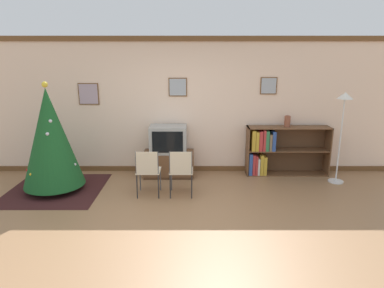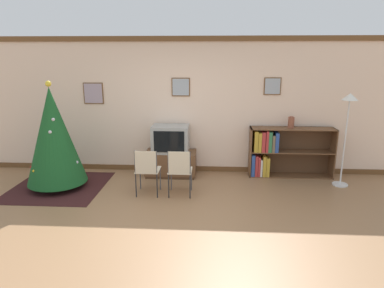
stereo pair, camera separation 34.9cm
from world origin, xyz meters
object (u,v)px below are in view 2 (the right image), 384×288
(christmas_tree, at_px, (54,136))
(folding_chair_right, at_px, (180,170))
(television, at_px, (171,139))
(bookshelf, at_px, (276,152))
(vase, at_px, (291,122))
(tv_console, at_px, (171,163))
(folding_chair_left, at_px, (147,169))
(standing_lamp, at_px, (348,116))

(christmas_tree, distance_m, folding_chair_right, 2.33)
(christmas_tree, bearing_deg, television, 21.04)
(bookshelf, xyz_separation_m, vase, (0.26, 0.01, 0.59))
(tv_console, xyz_separation_m, bookshelf, (2.08, 0.10, 0.25))
(folding_chair_left, height_order, standing_lamp, standing_lamp)
(television, relative_size, bookshelf, 0.44)
(christmas_tree, height_order, bookshelf, christmas_tree)
(tv_console, bearing_deg, christmas_tree, -158.89)
(christmas_tree, distance_m, television, 2.13)
(vase, bearing_deg, television, -177.23)
(folding_chair_left, relative_size, bookshelf, 0.50)
(television, relative_size, vase, 3.21)
(tv_console, bearing_deg, standing_lamp, -6.48)
(folding_chair_right, height_order, standing_lamp, standing_lamp)
(television, height_order, standing_lamp, standing_lamp)
(christmas_tree, bearing_deg, folding_chair_right, -7.12)
(christmas_tree, xyz_separation_m, standing_lamp, (5.19, 0.40, 0.35))
(christmas_tree, relative_size, bookshelf, 1.18)
(folding_chair_right, bearing_deg, bookshelf, 32.49)
(tv_console, xyz_separation_m, television, (-0.00, -0.00, 0.51))
(bookshelf, relative_size, standing_lamp, 0.95)
(christmas_tree, xyz_separation_m, tv_console, (1.98, 0.77, -0.71))
(folding_chair_right, distance_m, bookshelf, 2.13)
(christmas_tree, relative_size, folding_chair_right, 2.34)
(tv_console, relative_size, television, 1.40)
(television, distance_m, bookshelf, 2.10)
(christmas_tree, height_order, vase, christmas_tree)
(tv_console, xyz_separation_m, folding_chair_right, (0.28, -1.05, 0.23))
(christmas_tree, height_order, folding_chair_left, christmas_tree)
(folding_chair_left, distance_m, bookshelf, 2.62)
(folding_chair_right, xyz_separation_m, bookshelf, (1.80, 1.15, 0.02))
(vase, height_order, standing_lamp, standing_lamp)
(christmas_tree, distance_m, tv_console, 2.24)
(television, relative_size, standing_lamp, 0.42)
(vase, bearing_deg, tv_console, -177.30)
(bookshelf, height_order, vase, vase)
(tv_console, relative_size, standing_lamp, 0.58)
(christmas_tree, bearing_deg, vase, 11.46)
(folding_chair_right, bearing_deg, christmas_tree, 172.88)
(folding_chair_right, bearing_deg, vase, 29.36)
(folding_chair_left, bearing_deg, vase, 23.89)
(tv_console, distance_m, bookshelf, 2.09)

